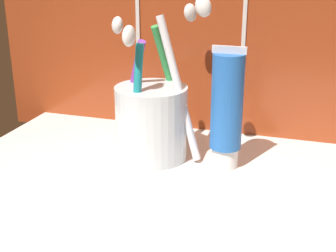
% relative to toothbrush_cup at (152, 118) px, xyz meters
% --- Properties ---
extents(sink_counter, '(0.56, 0.39, 0.02)m').
position_rel_toothbrush_cup_xyz_m(sink_counter, '(0.07, -0.08, -0.06)').
color(sink_counter, silver).
rests_on(sink_counter, ground).
extents(toothbrush_cup, '(0.14, 0.13, 0.19)m').
position_rel_toothbrush_cup_xyz_m(toothbrush_cup, '(0.00, 0.00, 0.00)').
color(toothbrush_cup, silver).
rests_on(toothbrush_cup, sink_counter).
extents(toothpaste_tube, '(0.04, 0.04, 0.14)m').
position_rel_toothbrush_cup_xyz_m(toothpaste_tube, '(0.09, -0.00, 0.02)').
color(toothpaste_tube, white).
rests_on(toothpaste_tube, sink_counter).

